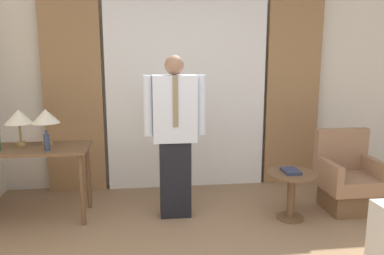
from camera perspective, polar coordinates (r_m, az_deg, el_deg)
wall_back at (r=5.00m, az=-0.97°, el=6.48°), size 10.00×0.06×2.70m
curtain_sheer_center at (r=4.88m, az=-0.80°, el=5.66°), size 2.06×0.06×2.58m
curtain_drape_left at (r=4.93m, az=-17.69°, el=5.21°), size 0.73×0.06×2.58m
curtain_drape_right at (r=5.23m, az=15.09°, el=5.65°), size 0.73×0.06×2.58m
desk at (r=4.29m, az=-23.18°, el=-4.43°), size 1.18×0.57×0.79m
table_lamp_left at (r=4.36m, az=-24.88°, el=1.36°), size 0.29×0.29×0.39m
table_lamp_right at (r=4.29m, az=-21.40°, el=1.47°), size 0.29×0.29×0.39m
bottle_near_edge at (r=4.05m, az=-21.24°, el=-2.09°), size 0.06×0.06×0.21m
person at (r=3.96m, az=-2.62°, el=-0.62°), size 0.66×0.22×1.74m
armchair at (r=4.66m, az=22.67°, el=-7.57°), size 0.63×0.58×0.90m
side_table at (r=4.17m, az=14.91°, el=-8.80°), size 0.53×0.53×0.52m
book at (r=4.11m, az=14.82°, el=-6.43°), size 0.16×0.23×0.03m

